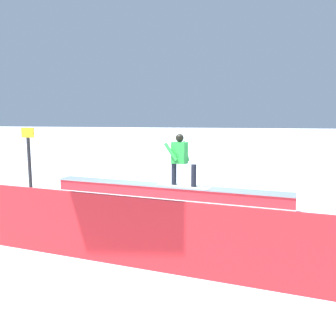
# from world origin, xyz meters

# --- Properties ---
(ground_plane) EXTENTS (120.00, 120.00, 0.00)m
(ground_plane) POSITION_xyz_m (0.00, 0.00, 0.00)
(ground_plane) COLOR white
(grind_box) EXTENTS (6.78, 1.67, 0.52)m
(grind_box) POSITION_xyz_m (0.00, 0.00, 0.24)
(grind_box) COLOR red
(grind_box) RESTS_ON ground_plane
(snowboarder) EXTENTS (1.55, 0.76, 1.42)m
(snowboarder) POSITION_xyz_m (-0.40, 0.06, 1.28)
(snowboarder) COLOR silver
(snowboarder) RESTS_ON grind_box
(safety_fence) EXTENTS (8.59, 1.58, 1.15)m
(safety_fence) POSITION_xyz_m (0.00, 4.18, 0.58)
(safety_fence) COLOR red
(safety_fence) RESTS_ON ground_plane
(trail_marker) EXTENTS (0.40, 0.10, 2.07)m
(trail_marker) POSITION_xyz_m (4.21, -0.10, 1.10)
(trail_marker) COLOR #262628
(trail_marker) RESTS_ON ground_plane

